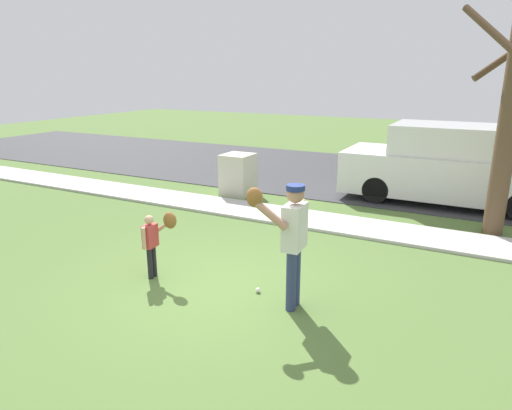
# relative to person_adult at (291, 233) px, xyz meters

# --- Properties ---
(ground_plane) EXTENTS (48.00, 48.00, 0.00)m
(ground_plane) POSITION_rel_person_adult_xyz_m (-1.17, 3.56, -1.07)
(ground_plane) COLOR #567538
(sidewalk_strip) EXTENTS (36.00, 1.20, 0.06)m
(sidewalk_strip) POSITION_rel_person_adult_xyz_m (-1.17, 3.66, -1.04)
(sidewalk_strip) COLOR beige
(sidewalk_strip) RESTS_ON ground
(road_surface) EXTENTS (36.00, 6.80, 0.02)m
(road_surface) POSITION_rel_person_adult_xyz_m (-1.17, 8.66, -1.06)
(road_surface) COLOR #38383A
(road_surface) RESTS_ON ground
(person_adult) EXTENTS (0.68, 0.66, 1.71)m
(person_adult) POSITION_rel_person_adult_xyz_m (0.00, 0.00, 0.00)
(person_adult) COLOR navy
(person_adult) RESTS_ON ground
(person_child) EXTENTS (0.45, 0.42, 1.05)m
(person_child) POSITION_rel_person_adult_xyz_m (-2.19, -0.08, -0.38)
(person_child) COLOR black
(person_child) RESTS_ON ground
(baseball) EXTENTS (0.07, 0.07, 0.07)m
(baseball) POSITION_rel_person_adult_xyz_m (-0.57, 0.17, -1.03)
(baseball) COLOR white
(baseball) RESTS_ON ground
(utility_cabinet) EXTENTS (0.74, 0.78, 1.07)m
(utility_cabinet) POSITION_rel_person_adult_xyz_m (-3.58, 4.88, -0.53)
(utility_cabinet) COLOR beige
(utility_cabinet) RESTS_ON ground
(street_tree_near) EXTENTS (1.84, 1.88, 4.56)m
(street_tree_near) POSITION_rel_person_adult_xyz_m (2.39, 4.57, 1.37)
(street_tree_near) COLOR brown
(street_tree_near) RESTS_ON ground
(parked_van_white) EXTENTS (5.00, 1.95, 1.88)m
(parked_van_white) POSITION_rel_person_adult_xyz_m (1.35, 6.56, -0.16)
(parked_van_white) COLOR silver
(parked_van_white) RESTS_ON road_surface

